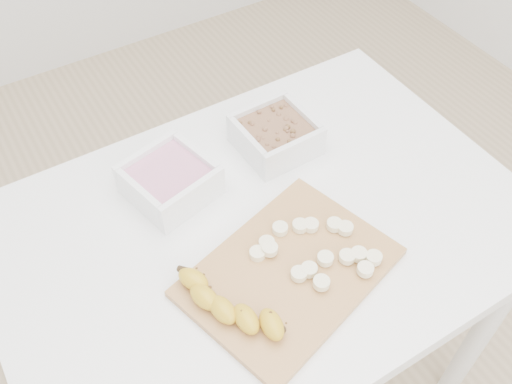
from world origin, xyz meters
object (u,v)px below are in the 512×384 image
banana (231,306)px  bowl_yogurt (170,180)px  cutting_board (289,272)px  bowl_granola (276,134)px  table (264,252)px

banana → bowl_yogurt: bearing=69.0°
bowl_yogurt → cutting_board: size_ratio=0.51×
bowl_granola → cutting_board: (-0.15, -0.28, -0.03)m
table → cutting_board: cutting_board is taller
bowl_yogurt → banana: (-0.03, -0.30, -0.00)m
table → bowl_yogurt: (-0.12, 0.16, 0.13)m
bowl_granola → cutting_board: size_ratio=0.43×
table → cutting_board: 0.16m
table → banana: (-0.15, -0.14, 0.13)m
table → cutting_board: (-0.02, -0.12, 0.10)m
bowl_granola → banana: size_ratio=0.76×
bowl_granola → banana: bowl_granola is taller
table → bowl_yogurt: bowl_yogurt is taller
banana → cutting_board: bearing=-6.3°
cutting_board → banana: size_ratio=1.75×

